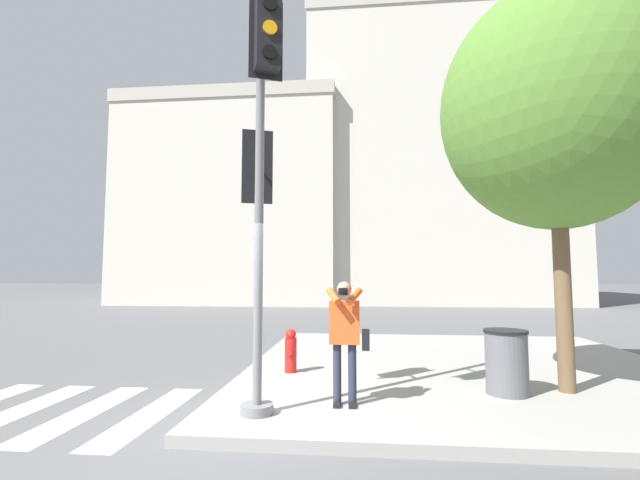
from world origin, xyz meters
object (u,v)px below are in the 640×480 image
person_photographer (346,331)px  fire_hydrant (291,351)px  traffic_signal_pole (261,153)px  street_tree (555,109)px  trash_bin (506,362)px

person_photographer → fire_hydrant: 2.16m
traffic_signal_pole → street_tree: 4.60m
traffic_signal_pole → person_photographer: bearing=23.2°
street_tree → fire_hydrant: bearing=168.7°
person_photographer → street_tree: size_ratio=0.26×
traffic_signal_pole → person_photographer: (1.07, 0.46, -2.32)m
street_tree → fire_hydrant: street_tree is taller
person_photographer → trash_bin: bearing=18.0°
street_tree → traffic_signal_pole: bearing=-161.7°
person_photographer → fire_hydrant: (-1.04, 1.80, -0.59)m
person_photographer → street_tree: (3.20, 0.95, 3.29)m
traffic_signal_pole → trash_bin: (3.35, 1.20, -2.82)m
street_tree → fire_hydrant: 5.81m
traffic_signal_pole → street_tree: bearing=18.3°
person_photographer → trash_bin: person_photographer is taller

